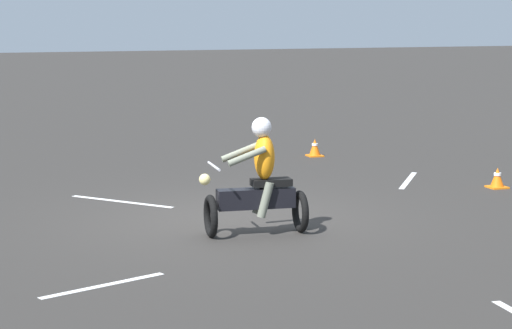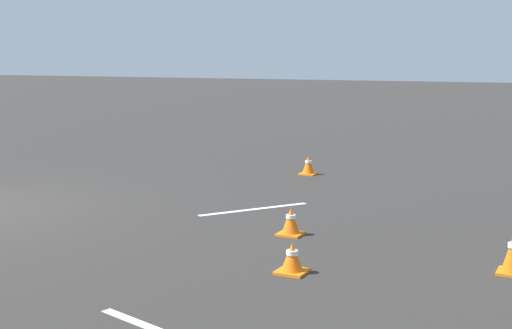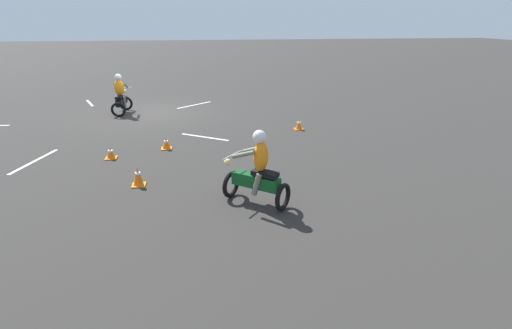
{
  "view_description": "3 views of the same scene",
  "coord_description": "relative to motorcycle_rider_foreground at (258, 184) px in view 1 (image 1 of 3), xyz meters",
  "views": [
    {
      "loc": [
        14.15,
        -4.41,
        3.15
      ],
      "look_at": [
        1.17,
        0.0,
        1.0
      ],
      "focal_mm": 70.0,
      "sensor_mm": 36.0,
      "label": 1
    },
    {
      "loc": [
        7.42,
        8.87,
        2.32
      ],
      "look_at": [
        -0.97,
        4.73,
        0.9
      ],
      "focal_mm": 50.0,
      "sensor_mm": 36.0,
      "label": 2
    },
    {
      "loc": [
        -1.94,
        17.23,
        3.8
      ],
      "look_at": [
        -3.11,
        9.45,
        0.9
      ],
      "focal_mm": 28.0,
      "sensor_mm": 36.0,
      "label": 3
    }
  ],
  "objects": [
    {
      "name": "motorcycle_rider_foreground",
      "position": [
        0.0,
        0.0,
        0.0
      ],
      "size": [
        0.75,
        1.53,
        1.66
      ],
      "rotation": [
        0.0,
        0.0,
        3.07
      ],
      "color": "black",
      "rests_on": "ground"
    },
    {
      "name": "ground_plane",
      "position": [
        -1.17,
        -0.04,
        -0.73
      ],
      "size": [
        120.0,
        120.0,
        0.0
      ],
      "primitive_type": "plane",
      "color": "#2D2B28"
    },
    {
      "name": "lane_stripe_nw",
      "position": [
        -3.33,
        4.07,
        -0.72
      ],
      "size": [
        1.59,
        1.14,
        0.01
      ],
      "primitive_type": "cube",
      "rotation": [
        0.0,
        0.0,
        4.11
      ],
      "color": "silver",
      "rests_on": "ground"
    },
    {
      "name": "traffic_cone_far_right",
      "position": [
        -6.72,
        3.59,
        -0.54
      ],
      "size": [
        0.32,
        0.32,
        0.38
      ],
      "color": "orange",
      "rests_on": "ground"
    },
    {
      "name": "lane_stripe_s",
      "position": [
        1.91,
        -2.54,
        -0.72
      ],
      "size": [
        0.69,
        1.56,
        0.01
      ],
      "primitive_type": "cube",
      "rotation": [
        0.0,
        0.0,
        6.66
      ],
      "color": "silver",
      "rests_on": "ground"
    },
    {
      "name": "traffic_cone_near_left",
      "position": [
        -2.12,
        5.21,
        -0.55
      ],
      "size": [
        0.32,
        0.32,
        0.36
      ],
      "color": "orange",
      "rests_on": "ground"
    },
    {
      "name": "lane_stripe_sw",
      "position": [
        -3.01,
        -1.35,
        -0.72
      ],
      "size": [
        1.59,
        1.42,
        0.01
      ],
      "primitive_type": "cube",
      "rotation": [
        0.0,
        0.0,
        5.44
      ],
      "color": "silver",
      "rests_on": "ground"
    }
  ]
}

